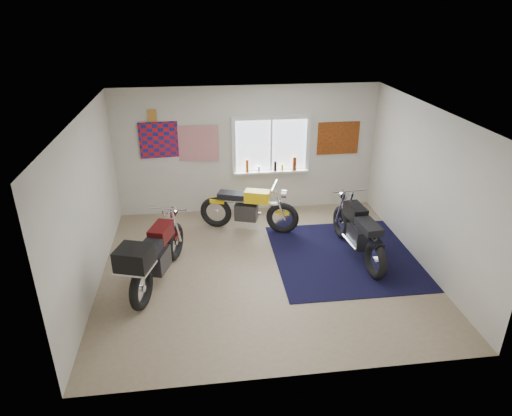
{
  "coord_description": "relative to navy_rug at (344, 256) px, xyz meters",
  "views": [
    {
      "loc": [
        -1.0,
        -6.67,
        4.25
      ],
      "look_at": [
        -0.09,
        0.4,
        0.98
      ],
      "focal_mm": 32.0,
      "sensor_mm": 36.0,
      "label": 1
    }
  ],
  "objects": [
    {
      "name": "ground",
      "position": [
        -1.5,
        -0.22,
        -0.01
      ],
      "size": [
        5.5,
        5.5,
        0.0
      ],
      "primitive_type": "plane",
      "color": "#9E896B",
      "rests_on": "ground"
    },
    {
      "name": "window_assembly",
      "position": [
        -1.0,
        2.25,
        1.36
      ],
      "size": [
        1.66,
        0.17,
        1.26
      ],
      "color": "white",
      "rests_on": "room_shell"
    },
    {
      "name": "yellow_triumph",
      "position": [
        -1.6,
        1.29,
        0.44
      ],
      "size": [
        1.95,
        0.84,
        1.02
      ],
      "rotation": [
        0.0,
        0.0,
        -0.33
      ],
      "color": "black",
      "rests_on": "ground"
    },
    {
      "name": "navy_rug",
      "position": [
        0.0,
        0.0,
        0.0
      ],
      "size": [
        2.51,
        2.61,
        0.01
      ],
      "primitive_type": "cube",
      "rotation": [
        0.0,
        0.0,
        -0.0
      ],
      "color": "black",
      "rests_on": "ground"
    },
    {
      "name": "black_chrome_bike",
      "position": [
        0.23,
        0.0,
        0.47
      ],
      "size": [
        0.64,
        2.1,
        1.08
      ],
      "rotation": [
        0.0,
        0.0,
        1.67
      ],
      "color": "black",
      "rests_on": "navy_rug"
    },
    {
      "name": "triumph_poster",
      "position": [
        0.45,
        2.26,
        1.54
      ],
      "size": [
        0.9,
        0.03,
        0.7
      ],
      "primitive_type": "cube",
      "color": "#A54C14",
      "rests_on": "room_shell"
    },
    {
      "name": "flag_display",
      "position": [
        -3.4,
        2.26,
        2.14
      ],
      "size": [
        1.6,
        0.1,
        1.17
      ],
      "color": "red",
      "rests_on": "room_shell"
    },
    {
      "name": "room_shell",
      "position": [
        -1.5,
        -0.22,
        1.63
      ],
      "size": [
        5.5,
        5.5,
        5.5
      ],
      "color": "white",
      "rests_on": "ground"
    },
    {
      "name": "oil_bottles",
      "position": [
        -0.9,
        2.18,
        1.02
      ],
      "size": [
        1.1,
        0.09,
        0.3
      ],
      "color": "#974915",
      "rests_on": "window_assembly"
    },
    {
      "name": "maroon_tourer",
      "position": [
        -3.3,
        -0.52,
        0.56
      ],
      "size": [
        1.02,
        2.11,
        1.09
      ],
      "rotation": [
        0.0,
        0.0,
        1.26
      ],
      "color": "black",
      "rests_on": "ground"
    }
  ]
}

